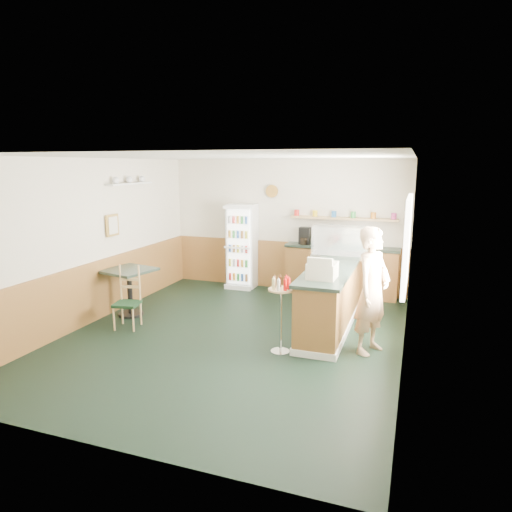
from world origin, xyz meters
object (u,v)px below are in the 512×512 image
at_px(shopkeeper, 372,291).
at_px(cafe_chair, 129,295).
at_px(cash_register, 322,270).
at_px(condiment_stand, 281,304).
at_px(cafe_table, 129,283).
at_px(drinks_fridge, 242,246).
at_px(display_case, 341,242).

bearing_deg(shopkeeper, cafe_chair, 117.07).
relative_size(shopkeeper, cafe_chair, 1.77).
height_order(cash_register, condiment_stand, cash_register).
bearing_deg(cafe_table, cafe_chair, -55.53).
distance_m(cash_register, cafe_chair, 3.15).
bearing_deg(drinks_fridge, condiment_stand, -60.04).
bearing_deg(condiment_stand, cafe_table, 167.21).
xyz_separation_m(shopkeeper, cafe_chair, (-3.78, -0.24, -0.36)).
distance_m(drinks_fridge, condiment_stand, 3.55).
bearing_deg(cafe_chair, drinks_fridge, 61.63).
height_order(shopkeeper, cafe_chair, shopkeeper).
distance_m(shopkeeper, cafe_table, 4.12).
bearing_deg(shopkeeper, condiment_stand, 134.07).
bearing_deg(drinks_fridge, cafe_chair, -106.24).
bearing_deg(display_case, cash_register, -90.00).
distance_m(cash_register, cafe_table, 3.45).
xyz_separation_m(display_case, cafe_chair, (-3.08, -1.83, -0.76)).
relative_size(condiment_stand, cafe_chair, 1.07).
bearing_deg(cafe_chair, display_case, 18.57).
xyz_separation_m(shopkeeper, cafe_table, (-4.10, 0.22, -0.30)).
height_order(drinks_fridge, shopkeeper, drinks_fridge).
height_order(condiment_stand, cafe_table, condiment_stand).
bearing_deg(drinks_fridge, cafe_table, -115.58).
height_order(cash_register, shopkeeper, shopkeeper).
relative_size(drinks_fridge, condiment_stand, 1.66).
distance_m(display_case, cafe_chair, 3.67).
height_order(shopkeeper, cafe_table, shopkeeper).
relative_size(cash_register, condiment_stand, 0.38).
relative_size(display_case, condiment_stand, 0.89).
bearing_deg(cash_register, cafe_chair, -174.84).
bearing_deg(cash_register, drinks_fridge, 131.35).
xyz_separation_m(cash_register, cafe_chair, (-3.08, -0.23, -0.60)).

